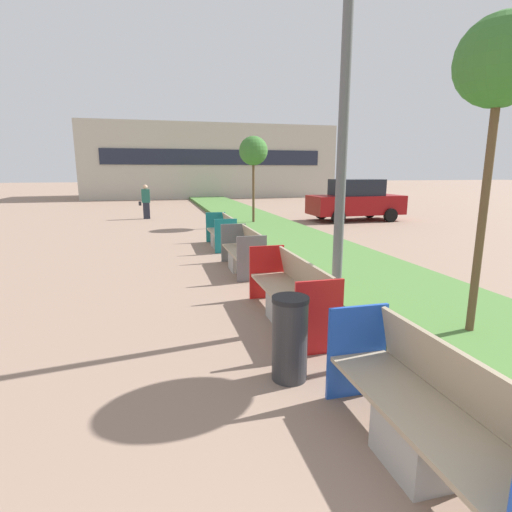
{
  "coord_description": "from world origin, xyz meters",
  "views": [
    {
      "loc": [
        -0.96,
        0.9,
        2.21
      ],
      "look_at": [
        0.9,
        8.22,
        0.6
      ],
      "focal_mm": 28.0,
      "sensor_mm": 36.0,
      "label": 1
    }
  ],
  "objects_px": {
    "bench_blue_frame": "(427,422)",
    "bench_grey_frame": "(243,254)",
    "sapling_tree_far": "(253,151)",
    "parked_car_distant": "(356,200)",
    "bench_red_frame": "(290,297)",
    "bench_teal_frame": "(222,235)",
    "pedestrian_walking": "(146,202)",
    "sapling_tree_near": "(501,66)",
    "litter_bin": "(290,338)"
  },
  "relations": [
    {
      "from": "bench_blue_frame",
      "to": "bench_grey_frame",
      "type": "relative_size",
      "value": 1.06
    },
    {
      "from": "bench_blue_frame",
      "to": "sapling_tree_far",
      "type": "height_order",
      "value": "sapling_tree_far"
    },
    {
      "from": "parked_car_distant",
      "to": "bench_red_frame",
      "type": "bearing_deg",
      "value": -122.67
    },
    {
      "from": "bench_teal_frame",
      "to": "parked_car_distant",
      "type": "height_order",
      "value": "parked_car_distant"
    },
    {
      "from": "bench_blue_frame",
      "to": "bench_red_frame",
      "type": "height_order",
      "value": "same"
    },
    {
      "from": "bench_red_frame",
      "to": "sapling_tree_far",
      "type": "relative_size",
      "value": 0.66
    },
    {
      "from": "bench_teal_frame",
      "to": "pedestrian_walking",
      "type": "xyz_separation_m",
      "value": [
        -2.27,
        7.99,
        0.44
      ]
    },
    {
      "from": "sapling_tree_near",
      "to": "pedestrian_walking",
      "type": "distance_m",
      "value": 16.32
    },
    {
      "from": "bench_grey_frame",
      "to": "pedestrian_walking",
      "type": "bearing_deg",
      "value": 101.72
    },
    {
      "from": "bench_grey_frame",
      "to": "sapling_tree_near",
      "type": "relative_size",
      "value": 0.5
    },
    {
      "from": "bench_blue_frame",
      "to": "bench_grey_frame",
      "type": "bearing_deg",
      "value": 90.01
    },
    {
      "from": "bench_grey_frame",
      "to": "parked_car_distant",
      "type": "relative_size",
      "value": 0.47
    },
    {
      "from": "bench_red_frame",
      "to": "parked_car_distant",
      "type": "xyz_separation_m",
      "value": [
        6.97,
        11.14,
        0.54
      ]
    },
    {
      "from": "bench_blue_frame",
      "to": "bench_red_frame",
      "type": "relative_size",
      "value": 0.89
    },
    {
      "from": "bench_grey_frame",
      "to": "sapling_tree_far",
      "type": "distance_m",
      "value": 7.9
    },
    {
      "from": "litter_bin",
      "to": "sapling_tree_far",
      "type": "relative_size",
      "value": 0.26
    },
    {
      "from": "bench_red_frame",
      "to": "bench_grey_frame",
      "type": "distance_m",
      "value": 3.24
    },
    {
      "from": "bench_grey_frame",
      "to": "sapling_tree_near",
      "type": "bearing_deg",
      "value": -66.22
    },
    {
      "from": "litter_bin",
      "to": "sapling_tree_near",
      "type": "height_order",
      "value": "sapling_tree_near"
    },
    {
      "from": "sapling_tree_far",
      "to": "bench_grey_frame",
      "type": "bearing_deg",
      "value": -105.68
    },
    {
      "from": "pedestrian_walking",
      "to": "parked_car_distant",
      "type": "distance_m",
      "value": 9.74
    },
    {
      "from": "bench_teal_frame",
      "to": "sapling_tree_near",
      "type": "height_order",
      "value": "sapling_tree_near"
    },
    {
      "from": "bench_teal_frame",
      "to": "pedestrian_walking",
      "type": "distance_m",
      "value": 8.32
    },
    {
      "from": "litter_bin",
      "to": "bench_teal_frame",
      "type": "bearing_deg",
      "value": 85.85
    },
    {
      "from": "sapling_tree_near",
      "to": "parked_car_distant",
      "type": "relative_size",
      "value": 0.94
    },
    {
      "from": "sapling_tree_far",
      "to": "litter_bin",
      "type": "bearing_deg",
      "value": -102.11
    },
    {
      "from": "parked_car_distant",
      "to": "bench_blue_frame",
      "type": "bearing_deg",
      "value": -116.68
    },
    {
      "from": "bench_red_frame",
      "to": "bench_grey_frame",
      "type": "xyz_separation_m",
      "value": [
        -0.0,
        3.24,
        -0.01
      ]
    },
    {
      "from": "bench_grey_frame",
      "to": "bench_teal_frame",
      "type": "xyz_separation_m",
      "value": [
        -0.0,
        2.97,
        -0.0
      ]
    },
    {
      "from": "bench_blue_frame",
      "to": "bench_teal_frame",
      "type": "xyz_separation_m",
      "value": [
        -0.0,
        9.33,
        -0.01
      ]
    },
    {
      "from": "litter_bin",
      "to": "sapling_tree_far",
      "type": "xyz_separation_m",
      "value": [
        2.58,
        12.04,
        2.51
      ]
    },
    {
      "from": "bench_blue_frame",
      "to": "sapling_tree_near",
      "type": "distance_m",
      "value": 4.05
    },
    {
      "from": "bench_red_frame",
      "to": "litter_bin",
      "type": "relative_size",
      "value": 2.55
    },
    {
      "from": "bench_red_frame",
      "to": "bench_teal_frame",
      "type": "distance_m",
      "value": 6.2
    },
    {
      "from": "bench_teal_frame",
      "to": "pedestrian_walking",
      "type": "bearing_deg",
      "value": 105.87
    },
    {
      "from": "sapling_tree_far",
      "to": "pedestrian_walking",
      "type": "xyz_separation_m",
      "value": [
        -4.29,
        3.78,
        -2.17
      ]
    },
    {
      "from": "bench_red_frame",
      "to": "sapling_tree_near",
      "type": "relative_size",
      "value": 0.6
    },
    {
      "from": "pedestrian_walking",
      "to": "bench_blue_frame",
      "type": "bearing_deg",
      "value": -82.52
    },
    {
      "from": "sapling_tree_far",
      "to": "parked_car_distant",
      "type": "height_order",
      "value": "sapling_tree_far"
    },
    {
      "from": "sapling_tree_near",
      "to": "sapling_tree_far",
      "type": "xyz_separation_m",
      "value": [
        -0.0,
        11.75,
        -0.41
      ]
    },
    {
      "from": "bench_blue_frame",
      "to": "bench_grey_frame",
      "type": "xyz_separation_m",
      "value": [
        -0.0,
        6.37,
        -0.0
      ]
    },
    {
      "from": "bench_blue_frame",
      "to": "parked_car_distant",
      "type": "xyz_separation_m",
      "value": [
        6.97,
        14.27,
        0.55
      ]
    },
    {
      "from": "bench_red_frame",
      "to": "sapling_tree_far",
      "type": "distance_m",
      "value": 10.92
    },
    {
      "from": "bench_teal_frame",
      "to": "sapling_tree_near",
      "type": "xyz_separation_m",
      "value": [
        2.02,
        -7.54,
        3.02
      ]
    },
    {
      "from": "bench_grey_frame",
      "to": "sapling_tree_far",
      "type": "xyz_separation_m",
      "value": [
        2.01,
        7.18,
        2.61
      ]
    },
    {
      "from": "sapling_tree_near",
      "to": "litter_bin",
      "type": "bearing_deg",
      "value": -173.43
    },
    {
      "from": "parked_car_distant",
      "to": "pedestrian_walking",
      "type": "bearing_deg",
      "value": 161.09
    },
    {
      "from": "bench_teal_frame",
      "to": "sapling_tree_far",
      "type": "bearing_deg",
      "value": 64.42
    },
    {
      "from": "litter_bin",
      "to": "parked_car_distant",
      "type": "distance_m",
      "value": 14.84
    },
    {
      "from": "litter_bin",
      "to": "pedestrian_walking",
      "type": "xyz_separation_m",
      "value": [
        -1.7,
        15.83,
        0.34
      ]
    }
  ]
}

